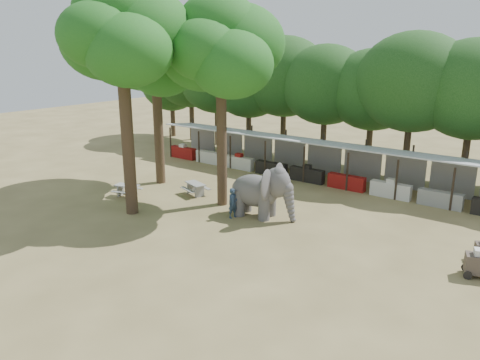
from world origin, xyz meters
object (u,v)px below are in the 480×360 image
Objects in this scene: yard_tree_back at (221,48)px; cart_front at (480,263)px; handler at (233,203)px; picnic_table_far at (195,187)px; picnic_table_near at (127,189)px; yard_tree_center at (122,34)px; elephant at (262,191)px; yard_tree_left at (156,53)px.

cart_front is at bearing -4.14° from yard_tree_back.
handler is 0.88× the size of picnic_table_far.
yard_tree_center is at bearing -49.87° from picnic_table_near.
yard_tree_center is 9.71m from picnic_table_far.
picnic_table_near is (-5.29, -2.48, -8.08)m from yard_tree_back.
cart_front is (10.50, -0.49, -0.83)m from elephant.
picnic_table_near is at bearing 146.43° from yard_tree_center.
yard_tree_center is at bearing -59.04° from yard_tree_left.
handler is (-1.13, -1.05, -0.61)m from elephant.
yard_tree_center is 8.81× the size of cart_front.
yard_tree_back is 8.13m from handler.
elephant is 8.64m from picnic_table_near.
yard_tree_left is 2.94× the size of elephant.
cart_front is (11.64, 0.56, -0.23)m from handler.
yard_tree_back reaches higher than handler.
handler is at bearing -145.83° from elephant.
yard_tree_center reaches higher than elephant.
yard_tree_center is 18.93m from cart_front.
yard_tree_back is at bearing 157.71° from cart_front.
yard_tree_center reaches higher than handler.
picnic_table_far is at bearing 25.02° from picnic_table_near.
yard_tree_back is 6.57× the size of picnic_table_near.
yard_tree_left reaches higher than elephant.
elephant is (9.07, -1.49, -6.79)m from yard_tree_left.
yard_tree_left is 8.62m from picnic_table_far.
picnic_table_near is 1.26× the size of cart_front.
cart_front is at bearing -11.75° from picnic_table_near.
yard_tree_back is (6.00, -1.00, 0.34)m from yard_tree_left.
handler is at bearing -38.53° from yard_tree_back.
yard_tree_back is at bearing 65.10° from handler.
elephant is at bearing 159.17° from cart_front.
cart_front reaches higher than picnic_table_near.
picnic_table_far is 15.86m from cart_front.
yard_tree_center is 6.96× the size of picnic_table_near.
picnic_table_near is (-2.29, 1.52, -8.74)m from yard_tree_center.
picnic_table_far is (3.04, 2.67, 0.01)m from picnic_table_near.
yard_tree_left is 6.92× the size of handler.
yard_tree_left is 6.37× the size of picnic_table_near.
elephant is at bearing 11.45° from picnic_table_far.
yard_tree_back is 6.28× the size of picnic_table_far.
picnic_table_near is at bearing -175.37° from elephant.
cart_front is at bearing -5.78° from yard_tree_left.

